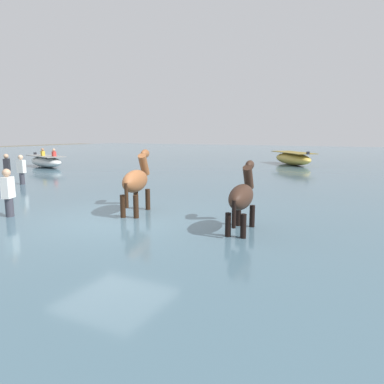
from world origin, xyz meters
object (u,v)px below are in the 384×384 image
(boat_mid_channel, at_px, (293,158))
(boat_near_port, at_px, (46,161))
(horse_lead_chestnut, at_px, (136,182))
(person_onlooker_left, at_px, (7,171))
(horse_trailing_dark_bay, at_px, (242,198))
(person_wading_close, at_px, (22,173))
(person_wading_mid, at_px, (9,199))

(boat_mid_channel, height_order, boat_near_port, boat_near_port)
(horse_lead_chestnut, xyz_separation_m, boat_mid_channel, (0.93, 16.74, -0.40))
(person_onlooker_left, bearing_deg, horse_lead_chestnut, -15.58)
(horse_trailing_dark_bay, relative_size, person_wading_close, 1.16)
(boat_mid_channel, relative_size, person_wading_close, 2.55)
(horse_lead_chestnut, xyz_separation_m, person_onlooker_left, (-8.57, 2.39, -0.35))
(boat_near_port, xyz_separation_m, person_wading_close, (5.30, -5.81, 0.10))
(horse_lead_chestnut, height_order, horse_trailing_dark_bay, horse_lead_chestnut)
(person_onlooker_left, height_order, person_wading_close, same)
(horse_lead_chestnut, distance_m, person_wading_mid, 3.24)
(boat_mid_channel, height_order, person_wading_close, person_wading_close)
(horse_trailing_dark_bay, bearing_deg, person_wading_close, 165.96)
(person_wading_mid, bearing_deg, boat_near_port, 135.57)
(boat_mid_channel, xyz_separation_m, person_wading_close, (-8.33, -14.54, 0.05))
(boat_near_port, xyz_separation_m, person_onlooker_left, (4.12, -5.62, 0.10))
(horse_lead_chestnut, distance_m, horse_trailing_dark_bay, 3.10)
(horse_trailing_dark_bay, relative_size, boat_mid_channel, 0.45)
(horse_lead_chestnut, bearing_deg, horse_trailing_dark_bay, -7.75)
(person_wading_mid, bearing_deg, boat_mid_channel, 79.08)
(person_wading_mid, relative_size, person_onlooker_left, 1.00)
(person_wading_mid, bearing_deg, horse_lead_chestnut, 34.62)
(horse_lead_chestnut, height_order, person_wading_close, horse_lead_chestnut)
(horse_trailing_dark_bay, xyz_separation_m, person_wading_close, (-10.47, 2.62, -0.25))
(horse_lead_chestnut, bearing_deg, person_wading_mid, -145.38)
(horse_trailing_dark_bay, height_order, person_onlooker_left, horse_trailing_dark_bay)
(person_wading_mid, xyz_separation_m, person_wading_close, (-4.74, 4.03, 0.00))
(boat_near_port, height_order, person_wading_mid, person_wading_mid)
(horse_trailing_dark_bay, xyz_separation_m, boat_near_port, (-15.77, 8.43, -0.35))
(boat_near_port, height_order, person_wading_close, person_wading_close)
(boat_near_port, bearing_deg, person_wading_mid, -44.43)
(person_wading_mid, relative_size, person_wading_close, 1.00)
(person_onlooker_left, bearing_deg, person_wading_close, -9.24)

